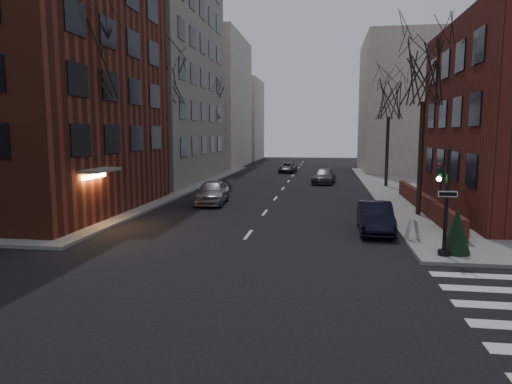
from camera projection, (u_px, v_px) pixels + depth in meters
ground at (154, 360)px, 9.60m from camera, size 160.00×160.00×0.00m
building_left_brick at (2, 60)px, 26.90m from camera, size 15.00×15.00×18.00m
building_left_tan at (111, 35)px, 43.64m from camera, size 18.00×18.00×28.00m
low_wall_right at (424, 203)px, 26.77m from camera, size 0.35×16.00×1.00m
building_distant_la at (194, 102)px, 64.58m from camera, size 14.00×16.00×18.00m
building_distant_ra at (421, 106)px, 55.38m from camera, size 14.00×14.00×16.00m
building_distant_lb at (232, 120)px, 81.21m from camera, size 10.00×12.00×14.00m
traffic_signal at (444, 209)px, 17.00m from camera, size 0.76×0.44×4.00m
tree_left_a at (86, 60)px, 23.53m from camera, size 4.18×4.18×10.26m
tree_left_b at (166, 78)px, 35.24m from camera, size 4.40×4.40×10.80m
tree_left_c at (211, 102)px, 49.08m from camera, size 3.96×3.96×9.72m
tree_right_a at (425, 72)px, 24.91m from camera, size 3.96×3.96×9.72m
tree_right_b at (389, 99)px, 38.70m from camera, size 3.74×3.74×9.18m
streetlamp_near at (156, 140)px, 31.83m from camera, size 0.36×0.36×6.28m
streetlamp_far at (221, 137)px, 51.44m from camera, size 0.36×0.36×6.28m
parked_sedan at (375, 217)px, 21.81m from camera, size 1.60×4.41×1.44m
car_lane_silver at (212, 192)px, 30.57m from camera, size 2.21×4.82×1.60m
car_lane_gray at (324, 176)px, 42.87m from camera, size 2.46×4.88×1.36m
car_lane_far at (288, 168)px, 54.67m from camera, size 2.09×4.26×1.16m
sandwich_board at (413, 230)px, 19.64m from camera, size 0.45×0.59×0.88m
evergreen_shrub at (457, 230)px, 17.38m from camera, size 1.10×1.10×1.79m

